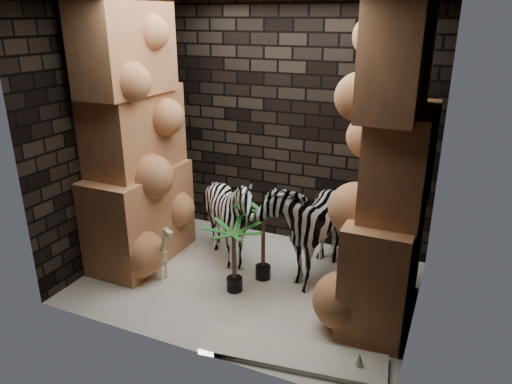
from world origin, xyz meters
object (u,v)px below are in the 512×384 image
at_px(zebra_left, 230,222).
at_px(palm_front, 263,242).
at_px(zebra_right, 308,214).
at_px(giraffe_toy, 157,248).
at_px(palm_back, 234,258).
at_px(surfboard, 293,355).

bearing_deg(zebra_left, palm_front, -23.67).
relative_size(zebra_right, giraffe_toy, 1.99).
distance_m(zebra_left, giraffe_toy, 0.88).
xyz_separation_m(zebra_right, giraffe_toy, (-1.47, -0.81, -0.35)).
bearing_deg(zebra_right, palm_back, -124.45).
distance_m(zebra_right, zebra_left, 0.90).
height_order(zebra_right, zebra_left, zebra_right).
relative_size(zebra_left, palm_back, 1.52).
bearing_deg(zebra_right, surfboard, -72.72).
bearing_deg(palm_back, giraffe_toy, -174.80).
xyz_separation_m(zebra_left, palm_front, (0.49, -0.17, -0.08)).
xyz_separation_m(zebra_left, palm_back, (0.31, -0.53, -0.14)).
bearing_deg(zebra_left, palm_back, -63.93).
distance_m(zebra_right, giraffe_toy, 1.71).
distance_m(zebra_left, palm_back, 0.63).
height_order(palm_front, surfboard, palm_front).
bearing_deg(surfboard, zebra_left, 126.37).
height_order(giraffe_toy, palm_front, palm_front).
height_order(giraffe_toy, palm_back, palm_back).
distance_m(palm_front, palm_back, 0.40).
bearing_deg(zebra_right, giraffe_toy, -148.20).
relative_size(palm_front, surfboard, 0.56).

